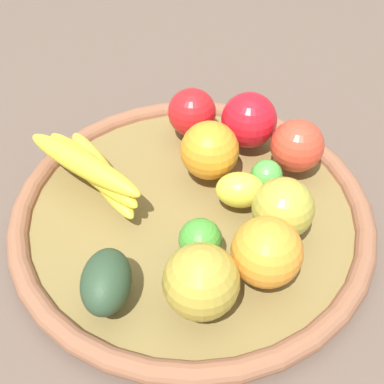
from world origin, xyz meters
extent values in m
plane|color=brown|center=(0.00, 0.00, 0.00)|extent=(2.40, 2.40, 0.00)
cylinder|color=olive|center=(0.00, 0.00, 0.01)|extent=(0.44, 0.44, 0.02)
torus|color=brown|center=(0.00, 0.00, 0.02)|extent=(0.46, 0.46, 0.03)
sphere|color=green|center=(0.06, 0.08, 0.05)|extent=(0.05, 0.05, 0.04)
ellipsoid|color=yellow|center=(0.05, 0.03, 0.05)|extent=(0.07, 0.07, 0.04)
ellipsoid|color=yellow|center=(-0.12, -0.03, 0.05)|extent=(0.18, 0.11, 0.03)
ellipsoid|color=yellow|center=(-0.13, -0.04, 0.06)|extent=(0.19, 0.07, 0.03)
ellipsoid|color=yellow|center=(-0.13, -0.05, 0.08)|extent=(0.19, 0.04, 0.03)
sphere|color=#A99134|center=(0.09, -0.12, 0.07)|extent=(0.09, 0.09, 0.08)
sphere|color=red|center=(-0.08, 0.12, 0.07)|extent=(0.10, 0.10, 0.07)
sphere|color=#ABA139|center=(0.11, 0.02, 0.07)|extent=(0.10, 0.10, 0.07)
sphere|color=orange|center=(0.12, -0.05, 0.07)|extent=(0.10, 0.10, 0.08)
sphere|color=green|center=(0.05, -0.06, 0.06)|extent=(0.07, 0.07, 0.05)
sphere|color=red|center=(0.08, 0.13, 0.07)|extent=(0.10, 0.10, 0.07)
sphere|color=orange|center=(-0.01, 0.06, 0.07)|extent=(0.11, 0.11, 0.08)
ellipsoid|color=#2A412B|center=(0.00, -0.16, 0.06)|extent=(0.08, 0.09, 0.05)
sphere|color=red|center=(0.00, 0.14, 0.07)|extent=(0.11, 0.11, 0.08)
camera|label=1|loc=(0.23, -0.36, 0.48)|focal=45.84mm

